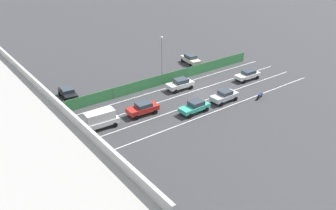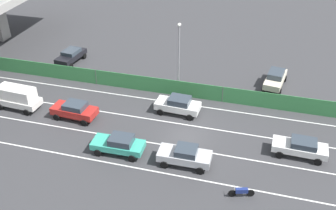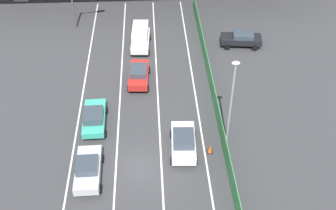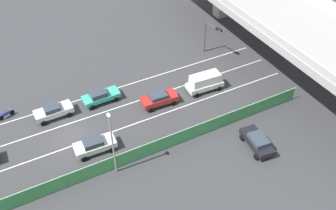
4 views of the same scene
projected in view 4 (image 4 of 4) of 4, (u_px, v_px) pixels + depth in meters
ground_plane at (70, 135)px, 41.92m from camera, size 300.00×300.00×0.00m
lane_line_left_edge at (95, 95)px, 47.05m from camera, size 0.14×45.51×0.01m
lane_line_mid_left at (106, 112)px, 44.74m from camera, size 0.14×45.51×0.01m
lane_line_mid_right at (117, 130)px, 42.43m from camera, size 0.14×45.51×0.01m
lane_line_right_edge at (129, 151)px, 40.12m from camera, size 0.14×45.51×0.01m
elevated_overpass at (291, 20)px, 48.06m from camera, size 46.83×11.87×7.97m
green_fence at (135, 155)px, 38.56m from camera, size 0.10×41.61×1.74m
car_sedan_red at (159, 98)px, 45.11m from camera, size 2.20×4.36×1.67m
car_hatchback_white at (94, 144)px, 39.54m from camera, size 2.23×4.37×1.72m
car_sedan_silver at (53, 111)px, 43.51m from camera, size 2.07×4.32×1.66m
car_van_white at (205, 82)px, 46.95m from camera, size 2.24×4.63×2.28m
car_taxi_teal at (100, 96)px, 45.52m from camera, size 2.10×4.44×1.63m
motorcycle at (6, 114)px, 43.72m from camera, size 0.79×1.89×0.93m
parked_sedan_dark at (257, 141)px, 39.96m from camera, size 4.47×2.43×1.54m
traffic_light at (211, 33)px, 51.43m from camera, size 2.93×0.87×4.87m
street_lamp at (112, 139)px, 35.01m from camera, size 0.60×0.36×7.75m
traffic_cone at (99, 163)px, 38.43m from camera, size 0.47×0.47×0.73m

